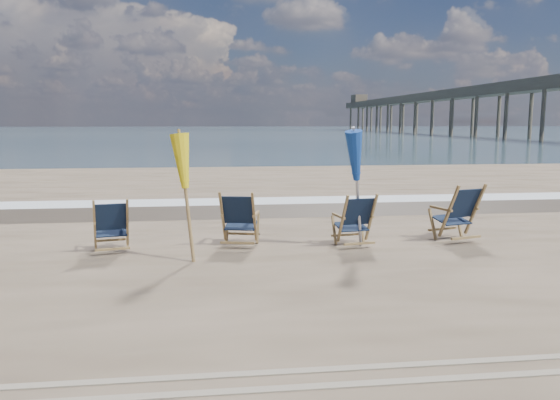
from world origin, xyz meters
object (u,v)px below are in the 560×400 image
(umbrella_blue, at_px, (358,160))
(fishing_pier, at_px, (469,105))
(umbrella_yellow, at_px, (186,168))
(beach_chair_1, at_px, (254,219))
(beach_chair_0, at_px, (128,225))
(beach_chair_2, at_px, (371,220))
(beach_chair_3, at_px, (475,212))

(umbrella_blue, bearing_deg, fishing_pier, 62.91)
(fishing_pier, bearing_deg, umbrella_yellow, -118.70)
(beach_chair_1, height_order, umbrella_yellow, umbrella_yellow)
(beach_chair_0, height_order, fishing_pier, fishing_pier)
(umbrella_yellow, distance_m, fishing_pier, 82.32)
(beach_chair_2, xyz_separation_m, beach_chair_3, (2.04, 0.23, 0.06))
(beach_chair_0, xyz_separation_m, beach_chair_3, (6.23, 0.12, 0.08))
(beach_chair_2, height_order, fishing_pier, fishing_pier)
(beach_chair_3, height_order, umbrella_blue, umbrella_blue)
(beach_chair_2, distance_m, umbrella_blue, 1.10)
(beach_chair_0, relative_size, umbrella_yellow, 0.47)
(beach_chair_0, relative_size, beach_chair_2, 0.97)
(umbrella_blue, relative_size, fishing_pier, 0.01)
(umbrella_yellow, xyz_separation_m, fishing_pier, (39.51, 72.15, 3.17))
(beach_chair_1, relative_size, beach_chair_2, 1.04)
(umbrella_blue, bearing_deg, beach_chair_2, 14.86)
(beach_chair_2, bearing_deg, beach_chair_0, -10.88)
(beach_chair_0, bearing_deg, umbrella_blue, 165.64)
(umbrella_yellow, bearing_deg, umbrella_blue, 10.59)
(beach_chair_0, bearing_deg, umbrella_yellow, 133.46)
(beach_chair_2, bearing_deg, fishing_pier, -126.33)
(beach_chair_1, xyz_separation_m, umbrella_blue, (1.77, -0.25, 1.04))
(beach_chair_3, bearing_deg, beach_chair_1, -15.22)
(beach_chair_1, bearing_deg, fishing_pier, -104.93)
(beach_chair_3, relative_size, fishing_pier, 0.01)
(beach_chair_1, distance_m, beach_chair_3, 4.08)
(beach_chair_1, relative_size, beach_chair_3, 0.93)
(beach_chair_1, xyz_separation_m, fishing_pier, (38.40, 71.36, 4.15))
(beach_chair_0, relative_size, fishing_pier, 0.01)
(beach_chair_0, xyz_separation_m, beach_chair_1, (2.15, 0.07, 0.03))
(beach_chair_2, relative_size, umbrella_blue, 0.47)
(beach_chair_3, distance_m, umbrella_blue, 2.54)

